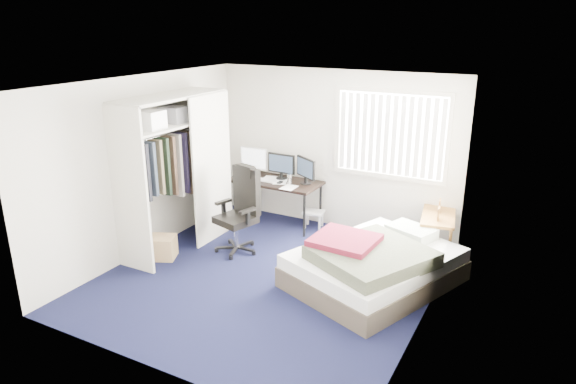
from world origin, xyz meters
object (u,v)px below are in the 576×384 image
(desk, at_px, (276,178))
(nightstand, at_px, (438,219))
(bed, at_px, (373,264))
(office_chair, at_px, (240,219))

(desk, distance_m, nightstand, 2.63)
(desk, xyz_separation_m, bed, (2.11, -1.28, -0.48))
(nightstand, bearing_deg, desk, 179.43)
(desk, distance_m, bed, 2.52)
(nightstand, bearing_deg, office_chair, -155.83)
(desk, distance_m, office_chair, 1.21)
(office_chair, distance_m, nightstand, 2.80)
(bed, bearing_deg, office_chair, 176.97)
(office_chair, bearing_deg, desk, 92.97)
(desk, bearing_deg, bed, -31.24)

